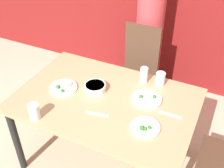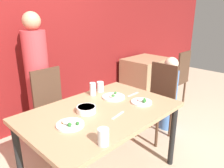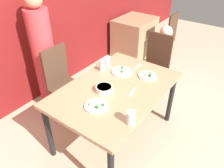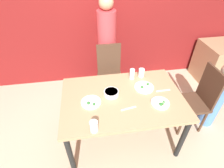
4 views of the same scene
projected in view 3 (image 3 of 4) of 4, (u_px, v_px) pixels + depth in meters
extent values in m
plane|color=beige|center=(115.00, 135.00, 2.80)|extent=(10.00, 10.00, 0.00)
cube|color=maroon|center=(20.00, 9.00, 2.77)|extent=(10.00, 0.06, 2.70)
cube|color=tan|center=(116.00, 89.00, 2.39)|extent=(1.44, 0.95, 0.04)
cylinder|color=black|center=(171.00, 99.00, 2.84)|extent=(0.06, 0.06, 0.71)
cylinder|color=black|center=(49.00, 132.00, 2.36)|extent=(0.06, 0.06, 0.71)
cylinder|color=black|center=(118.00, 79.00, 3.24)|extent=(0.06, 0.06, 0.71)
cube|color=#4C3323|center=(68.00, 88.00, 2.89)|extent=(0.40, 0.40, 0.04)
cube|color=#4C3323|center=(55.00, 66.00, 2.82)|extent=(0.38, 0.03, 0.52)
cylinder|color=#4C3323|center=(70.00, 113.00, 2.83)|extent=(0.04, 0.04, 0.43)
cylinder|color=#4C3323|center=(87.00, 100.00, 3.05)|extent=(0.04, 0.04, 0.43)
cylinder|color=#4C3323|center=(53.00, 104.00, 2.99)|extent=(0.04, 0.04, 0.43)
cylinder|color=#4C3323|center=(70.00, 92.00, 3.21)|extent=(0.04, 0.04, 0.43)
cube|color=#4C3323|center=(151.00, 72.00, 3.23)|extent=(0.40, 0.40, 0.04)
cube|color=#4C3323|center=(159.00, 50.00, 3.20)|extent=(0.03, 0.38, 0.52)
cylinder|color=#4C3323|center=(135.00, 86.00, 3.34)|extent=(0.04, 0.04, 0.43)
cylinder|color=#4C3323|center=(155.00, 94.00, 3.18)|extent=(0.04, 0.04, 0.43)
cylinder|color=#4C3323|center=(146.00, 77.00, 3.56)|extent=(0.04, 0.04, 0.43)
cylinder|color=#4C3323|center=(164.00, 84.00, 3.40)|extent=(0.04, 0.04, 0.43)
cylinder|color=#C63D42|center=(45.00, 63.00, 2.93)|extent=(0.29, 0.29, 1.42)
cylinder|color=#5184D1|center=(162.00, 64.00, 3.48)|extent=(0.23, 0.23, 0.86)
sphere|color=beige|center=(166.00, 32.00, 3.18)|extent=(0.19, 0.19, 0.19)
cylinder|color=white|center=(104.00, 89.00, 2.31)|extent=(0.18, 0.18, 0.06)
cylinder|color=#BC5123|center=(104.00, 87.00, 2.29)|extent=(0.16, 0.16, 0.01)
cylinder|color=white|center=(122.00, 72.00, 2.64)|extent=(0.24, 0.24, 0.02)
ellipsoid|color=white|center=(122.00, 71.00, 2.61)|extent=(0.09, 0.09, 0.02)
sphere|color=#2D702D|center=(122.00, 72.00, 2.58)|extent=(0.04, 0.04, 0.04)
sphere|color=#2D702D|center=(122.00, 67.00, 2.67)|extent=(0.03, 0.03, 0.03)
cone|color=orange|center=(119.00, 71.00, 2.61)|extent=(0.02, 0.02, 0.03)
cylinder|color=white|center=(147.00, 76.00, 2.56)|extent=(0.21, 0.21, 0.02)
ellipsoid|color=white|center=(147.00, 74.00, 2.56)|extent=(0.08, 0.08, 0.02)
sphere|color=#2D702D|center=(150.00, 73.00, 2.56)|extent=(0.03, 0.03, 0.03)
cone|color=orange|center=(151.00, 75.00, 2.54)|extent=(0.02, 0.02, 0.02)
sphere|color=#2D702D|center=(150.00, 75.00, 2.51)|extent=(0.04, 0.04, 0.04)
sphere|color=#2D702D|center=(151.00, 75.00, 2.53)|extent=(0.03, 0.03, 0.03)
cylinder|color=white|center=(96.00, 106.00, 2.10)|extent=(0.23, 0.23, 0.02)
ellipsoid|color=white|center=(94.00, 103.00, 2.11)|extent=(0.11, 0.11, 0.03)
sphere|color=#2D702D|center=(97.00, 107.00, 2.05)|extent=(0.03, 0.03, 0.03)
cone|color=orange|center=(89.00, 105.00, 2.09)|extent=(0.02, 0.02, 0.02)
sphere|color=#2D702D|center=(103.00, 105.00, 2.08)|extent=(0.03, 0.03, 0.03)
cylinder|color=silver|center=(102.00, 65.00, 2.63)|extent=(0.07, 0.07, 0.14)
cylinder|color=silver|center=(131.00, 118.00, 1.89)|extent=(0.08, 0.08, 0.12)
cylinder|color=silver|center=(107.00, 61.00, 2.75)|extent=(0.08, 0.08, 0.12)
cube|color=silver|center=(137.00, 67.00, 2.74)|extent=(0.18, 0.02, 0.01)
cube|color=silver|center=(132.00, 92.00, 2.30)|extent=(0.18, 0.05, 0.01)
cube|color=tan|center=(134.00, 37.00, 4.55)|extent=(0.82, 0.66, 0.76)
cube|color=#4C3323|center=(161.00, 40.00, 4.22)|extent=(0.40, 0.40, 0.04)
cube|color=#4C3323|center=(172.00, 28.00, 3.97)|extent=(0.38, 0.03, 0.52)
cylinder|color=#4C3323|center=(156.00, 46.00, 4.54)|extent=(0.04, 0.04, 0.43)
cylinder|color=#4C3323|center=(148.00, 52.00, 4.32)|extent=(0.04, 0.04, 0.43)
cylinder|color=#4C3323|center=(171.00, 50.00, 4.38)|extent=(0.04, 0.04, 0.43)
cylinder|color=#4C3323|center=(164.00, 57.00, 4.16)|extent=(0.04, 0.04, 0.43)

